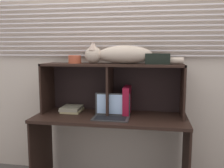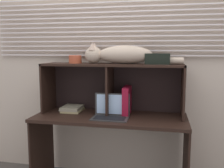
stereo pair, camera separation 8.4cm
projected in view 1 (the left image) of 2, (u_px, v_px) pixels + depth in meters
name	position (u px, v px, depth m)	size (l,w,h in m)	color
back_panel_with_blinds	(115.00, 63.00, 2.72)	(4.40, 0.08, 2.50)	beige
desk	(110.00, 130.00, 2.49)	(1.49, 0.58, 0.75)	black
hutch_shelf_unit	(112.00, 79.00, 2.56)	(1.41, 0.35, 0.51)	black
cat	(120.00, 55.00, 2.48)	(0.96, 0.19, 0.21)	#BCA690
laptop	(111.00, 113.00, 2.40)	(0.34, 0.21, 0.23)	#303030
binder_upright	(127.00, 100.00, 2.53)	(0.06, 0.25, 0.28)	maroon
book_stack	(72.00, 109.00, 2.65)	(0.21, 0.23, 0.06)	tan
small_basket	(75.00, 59.00, 2.57)	(0.13, 0.13, 0.08)	#B44C30
storage_box	(157.00, 59.00, 2.42)	(0.23, 0.14, 0.10)	black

